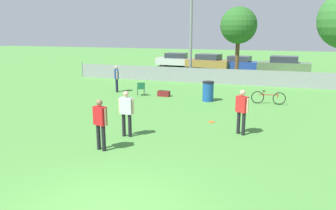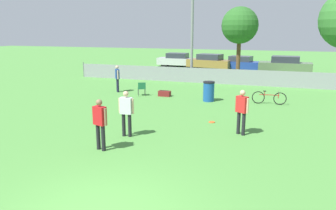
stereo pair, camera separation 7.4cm
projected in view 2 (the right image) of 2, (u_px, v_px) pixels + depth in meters
name	position (u px, v px, depth m)	size (l,w,h in m)	color
fence_backline	(229.00, 77.00, 23.30)	(24.06, 0.07, 1.21)	gray
light_pole	(192.00, 18.00, 24.05)	(0.90, 0.36, 7.79)	gray
tree_near_pole	(240.00, 26.00, 25.37)	(2.84, 2.84, 5.58)	brown
player_defender_red	(100.00, 121.00, 10.43)	(0.57, 0.34, 1.68)	black
player_receiver_white	(126.00, 110.00, 11.79)	(0.59, 0.24, 1.68)	black
player_thrower_red	(242.00, 109.00, 12.00)	(0.51, 0.42, 1.68)	black
spectator_in_blue	(117.00, 77.00, 20.40)	(0.42, 0.48, 1.66)	#191933
frisbee_disc	(212.00, 122.00, 13.81)	(0.27, 0.27, 0.03)	#E5591E
folding_chair_sideline	(142.00, 88.00, 19.34)	(0.61, 0.61, 0.80)	#333338
bicycle_sideline	(269.00, 98.00, 17.12)	(1.75, 0.44, 0.71)	black
trash_bin	(209.00, 91.00, 17.81)	(0.63, 0.63, 1.09)	#194C99
gear_bag_sideline	(164.00, 94.00, 19.24)	(0.70, 0.38, 0.34)	maroon
parked_car_silver	(177.00, 60.00, 34.81)	(4.17, 1.73, 1.42)	black
parked_car_tan	(210.00, 62.00, 32.48)	(4.66, 2.59, 1.48)	black
parked_car_blue	(241.00, 63.00, 31.54)	(4.13, 2.31, 1.36)	black
parked_car_olive	(285.00, 65.00, 29.54)	(4.63, 2.04, 1.51)	black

